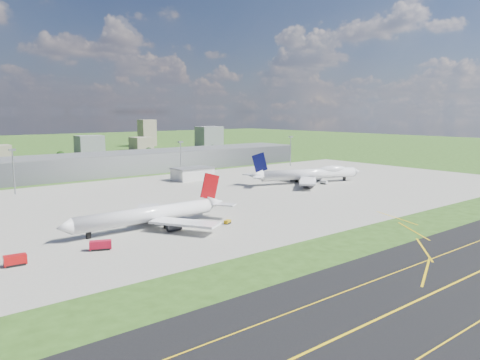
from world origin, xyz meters
TOP-DOWN VIEW (x-y plane):
  - ground at (0.00, 150.00)m, footprint 1400.00×1400.00m
  - apron at (10.00, 40.00)m, footprint 360.00×190.00m
  - terminal at (0.00, 165.00)m, footprint 300.00×42.00m
  - ops_building at (10.00, 100.00)m, footprint 26.00×16.00m
  - mast_west at (-100.00, 115.00)m, footprint 3.50×2.00m
  - mast_center at (10.00, 115.00)m, footprint 3.50×2.00m
  - mast_east at (120.00, 115.00)m, footprint 3.50×2.00m
  - airliner_red_twin at (-76.81, -2.63)m, footprint 73.40×57.37m
  - airliner_blue_quad at (61.46, 39.60)m, footprint 79.13×60.59m
  - fire_truck at (-105.63, -19.33)m, footprint 7.66×5.37m
  - crash_tender at (-132.26, -18.76)m, footprint 6.68×3.45m
  - tug_yellow at (-49.64, -16.93)m, footprint 3.65×2.91m
  - van_white_near at (64.64, 29.52)m, footprint 2.66×4.85m
  - van_white_far at (72.46, 41.41)m, footprint 4.49×2.62m
  - bldg_c at (20.00, 310.00)m, footprint 26.00×20.00m
  - bldg_ce at (100.00, 350.00)m, footprint 22.00×24.00m
  - bldg_e at (180.00, 320.00)m, footprint 30.00×22.00m
  - bldg_tall_e at (140.00, 410.00)m, footprint 20.00×18.00m
  - tree_c at (-20.00, 280.00)m, footprint 8.10×8.10m
  - tree_e at (70.00, 275.00)m, footprint 7.65×7.65m
  - tree_far_e at (160.00, 285.00)m, footprint 6.30×6.30m

SIDE VIEW (x-z plane):
  - ground at x=0.00m, z-range 0.00..0.00m
  - apron at x=10.00m, z-range 0.00..0.08m
  - tug_yellow at x=-49.64m, z-range 0.05..1.67m
  - van_white_far at x=72.46m, z-range 0.02..2.25m
  - van_white_near at x=64.64m, z-range 0.02..2.39m
  - fire_truck at x=-105.63m, z-range 0.00..3.22m
  - crash_tender at x=-132.26m, z-range 0.00..3.35m
  - ops_building at x=10.00m, z-range 0.00..8.00m
  - tree_far_e at x=160.00m, z-range 0.68..8.38m
  - airliner_red_twin at x=-76.81m, z-range -4.72..15.47m
  - tree_e at x=70.00m, z-range 0.84..10.19m
  - tree_c at x=-20.00m, z-range 0.89..10.79m
  - airliner_blue_quad at x=61.46m, z-range -4.73..16.55m
  - terminal at x=0.00m, z-range 0.00..15.00m
  - bldg_ce at x=100.00m, z-range 0.00..16.00m
  - bldg_c at x=20.00m, z-range 0.00..22.00m
  - bldg_e at x=180.00m, z-range 0.00..28.00m
  - mast_west at x=-100.00m, z-range 4.76..30.66m
  - mast_center at x=10.00m, z-range 4.76..30.66m
  - mast_east at x=120.00m, z-range 4.76..30.66m
  - bldg_tall_e at x=140.00m, z-range 0.00..36.00m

